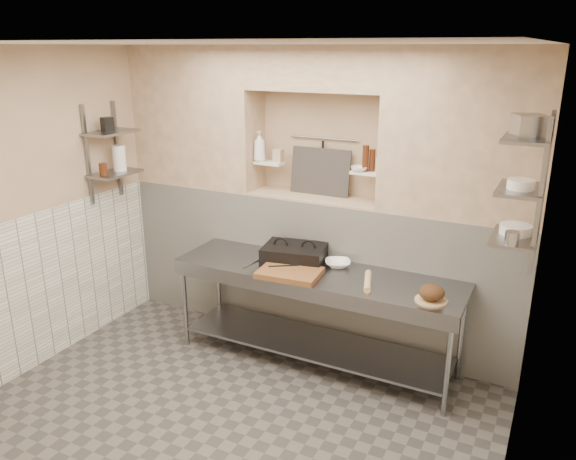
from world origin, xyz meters
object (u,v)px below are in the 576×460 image
Objects in this scene: panini_press at (295,254)px; bread_loaf at (432,292)px; cutting_board at (290,273)px; mixing_bowl at (338,263)px; bowl_alcove at (359,169)px; rolling_pin at (368,281)px; prep_table at (315,298)px; bottle_soap at (259,146)px; jug_left at (119,158)px.

bread_loaf is at bearing -22.70° from panini_press.
mixing_bowl is (0.29, 0.38, 0.00)m from cutting_board.
mixing_bowl is at bearing -98.50° from bowl_alcove.
cutting_board is at bearing -81.91° from panini_press.
cutting_board is 1.40× the size of rolling_pin.
cutting_board is 1.13m from bowl_alcove.
cutting_board is at bearing -178.46° from bread_loaf.
panini_press reaches higher than cutting_board.
prep_table is 11.35× the size of mixing_bowl.
rolling_pin is 0.55m from bread_loaf.
bottle_soap is (-0.85, 0.53, 1.22)m from prep_table.
prep_table is 0.45m from panini_press.
bowl_alcove is at bearing 30.55° from panini_press.
panini_press is (-0.27, 0.14, 0.33)m from prep_table.
mixing_bowl is 0.46m from rolling_pin.
panini_press is 1.18× the size of cutting_board.
cutting_board is 2.10× the size of jug_left.
bottle_soap is (-0.68, 0.70, 0.94)m from cutting_board.
panini_press is at bearing 167.90° from bread_loaf.
bread_loaf reaches higher than rolling_pin.
bottle_soap is at bearing 160.46° from bread_loaf.
bottle_soap is 1.17× the size of jug_left.
panini_press is at bearing -138.85° from bowl_alcove.
rolling_pin is 1.74m from bottle_soap.
rolling_pin is at bearing -61.40° from bowl_alcove.
prep_table is at bearing 46.41° from cutting_board.
cutting_board is 3.62× the size of bowl_alcove.
mixing_bowl reaches higher than prep_table.
jug_left reaches higher than bowl_alcove.
bottle_soap reaches higher than prep_table.
bowl_alcove is 0.58× the size of jug_left.
cutting_board is (0.11, -0.32, -0.05)m from panini_press.
rolling_pin is at bearing 9.69° from cutting_board.
panini_press is at bearing 153.19° from prep_table.
bottle_soap reaches higher than bread_loaf.
panini_press reaches higher than mixing_bowl.
mixing_bowl is 0.91× the size of jug_left.
bowl_alcove is (-0.32, 0.60, 0.81)m from rolling_pin.
prep_table is 0.37m from cutting_board.
panini_press reaches higher than prep_table.
cutting_board reaches higher than prep_table.
jug_left reaches higher than rolling_pin.
bottle_soap reaches higher than panini_press.
bottle_soap is at bearing -179.69° from bowl_alcove.
cutting_board is at bearing -133.59° from prep_table.
rolling_pin is (0.50, -0.06, 0.29)m from prep_table.
mixing_bowl is 0.87m from bowl_alcove.
rolling_pin is 2.72m from jug_left.
bread_loaf is (1.32, -0.28, -0.00)m from panini_press.
bowl_alcove is at bearing 142.10° from bread_loaf.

